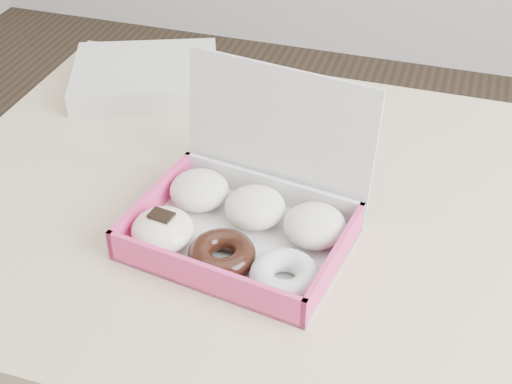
% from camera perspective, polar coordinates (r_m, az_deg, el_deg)
% --- Properties ---
extents(table, '(1.20, 0.80, 0.75)m').
position_cam_1_polar(table, '(1.10, 5.21, -4.54)').
color(table, tan).
rests_on(table, ground).
extents(donut_box, '(0.32, 0.28, 0.21)m').
position_cam_1_polar(donut_box, '(0.98, -1.06, -2.08)').
color(donut_box, silver).
rests_on(donut_box, table).
extents(newspapers, '(0.32, 0.30, 0.04)m').
position_cam_1_polar(newspapers, '(1.36, -8.79, 9.19)').
color(newspapers, white).
rests_on(newspapers, table).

